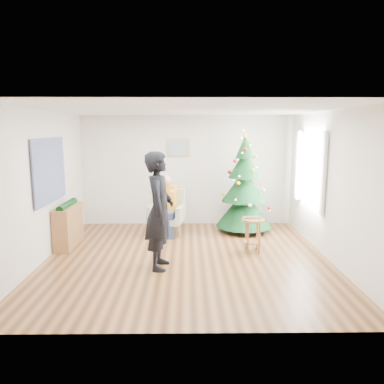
{
  "coord_description": "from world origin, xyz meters",
  "views": [
    {
      "loc": [
        0.01,
        -6.41,
        2.28
      ],
      "look_at": [
        0.1,
        0.6,
        1.1
      ],
      "focal_mm": 35.0,
      "sensor_mm": 36.0,
      "label": 1
    }
  ],
  "objects_px": {
    "standing_man": "(159,211)",
    "stool": "(253,235)",
    "armchair": "(167,218)",
    "console": "(68,226)",
    "christmas_tree": "(244,187)"
  },
  "relations": [
    {
      "from": "stool",
      "to": "standing_man",
      "type": "distance_m",
      "value": 1.96
    },
    {
      "from": "stool",
      "to": "console",
      "type": "height_order",
      "value": "console"
    },
    {
      "from": "christmas_tree",
      "to": "stool",
      "type": "bearing_deg",
      "value": -91.74
    },
    {
      "from": "stool",
      "to": "armchair",
      "type": "bearing_deg",
      "value": 144.39
    },
    {
      "from": "christmas_tree",
      "to": "console",
      "type": "xyz_separation_m",
      "value": [
        -3.61,
        -1.05,
        -0.61
      ]
    },
    {
      "from": "christmas_tree",
      "to": "stool",
      "type": "relative_size",
      "value": 3.52
    },
    {
      "from": "christmas_tree",
      "to": "console",
      "type": "height_order",
      "value": "christmas_tree"
    },
    {
      "from": "armchair",
      "to": "standing_man",
      "type": "relative_size",
      "value": 0.51
    },
    {
      "from": "standing_man",
      "to": "christmas_tree",
      "type": "bearing_deg",
      "value": -34.28
    },
    {
      "from": "christmas_tree",
      "to": "console",
      "type": "bearing_deg",
      "value": -163.78
    },
    {
      "from": "standing_man",
      "to": "stool",
      "type": "bearing_deg",
      "value": -61.67
    },
    {
      "from": "christmas_tree",
      "to": "armchair",
      "type": "bearing_deg",
      "value": -171.07
    },
    {
      "from": "christmas_tree",
      "to": "standing_man",
      "type": "distance_m",
      "value": 2.83
    },
    {
      "from": "christmas_tree",
      "to": "console",
      "type": "distance_m",
      "value": 3.81
    },
    {
      "from": "armchair",
      "to": "standing_man",
      "type": "height_order",
      "value": "standing_man"
    }
  ]
}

